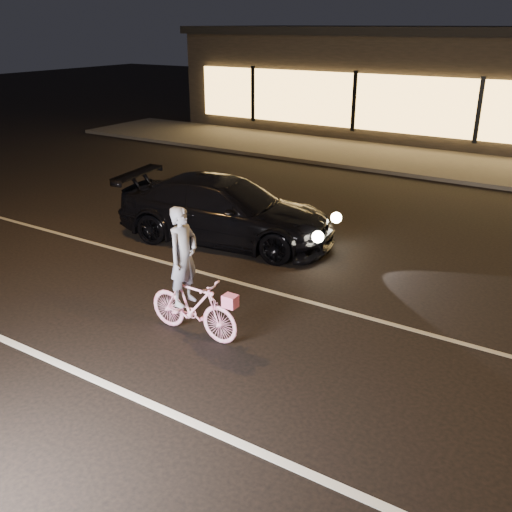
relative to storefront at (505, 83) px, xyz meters
The scene contains 7 objects.
ground 19.09m from the storefront, 90.00° to the right, with size 90.00×90.00×0.00m, color black.
lane_stripe_near 20.58m from the storefront, 90.00° to the right, with size 60.00×0.12×0.01m, color silver.
lane_stripe_far 17.10m from the storefront, 90.00° to the right, with size 60.00×0.10×0.01m, color gray.
sidewalk 6.32m from the storefront, 90.00° to the right, with size 30.00×4.00×0.12m, color #383533.
storefront is the anchor object (origin of this frame).
cyclist 18.91m from the storefront, 92.06° to the right, with size 1.56×0.54×1.97m.
sedan 15.60m from the storefront, 99.35° to the right, with size 4.88×2.58×1.35m.
Camera 1 is at (4.12, -5.67, 4.31)m, focal length 40.00 mm.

